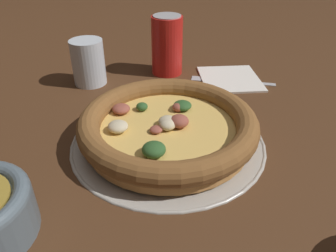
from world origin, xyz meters
The scene contains 7 objects.
ground_plane centered at (0.00, 0.00, 0.00)m, with size 3.00×3.00×0.00m, color #4C2D19.
pizza_tray centered at (0.00, 0.00, 0.00)m, with size 0.30×0.30×0.01m.
pizza centered at (0.00, 0.00, 0.03)m, with size 0.27×0.27×0.04m.
drinking_cup centered at (0.18, -0.20, 0.05)m, with size 0.07×0.07×0.09m.
napkin centered at (-0.11, -0.24, 0.00)m, with size 0.14×0.15×0.01m.
fork centered at (-0.11, -0.23, 0.00)m, with size 0.17×0.04×0.00m.
beverage_can centered at (0.02, -0.26, 0.06)m, with size 0.07×0.07×0.12m.
Camera 1 is at (-0.03, 0.41, 0.29)m, focal length 35.00 mm.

